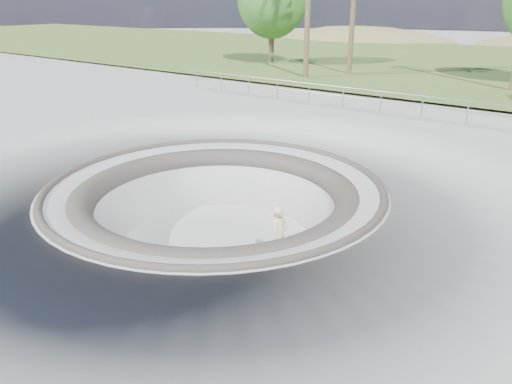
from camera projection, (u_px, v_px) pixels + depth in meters
ground at (215, 186)px, 15.11m from camera, size 180.00×180.00×0.00m
skate_bowl at (217, 240)px, 15.77m from camera, size 14.00×14.00×4.10m
grass_strip at (492, 65)px, 40.38m from camera, size 180.00×36.00×0.12m
safety_railing at (381, 102)px, 23.80m from camera, size 25.00×0.06×1.03m
skateboard at (279, 263)px, 14.40m from camera, size 0.81×0.27×0.08m
skater at (279, 235)px, 14.08m from camera, size 0.42×0.64×1.73m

